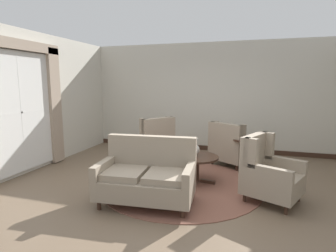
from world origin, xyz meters
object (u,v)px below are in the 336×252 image
Objects in this scene: coffee_table at (197,161)px; porcelain_vase at (194,148)px; settee at (147,177)px; armchair_foreground_right at (232,147)px; armchair_near_sideboard at (268,173)px; armchair_far_left at (153,144)px; side_table at (247,152)px.

porcelain_vase reaches higher than coffee_table.
settee is (-0.51, -1.11, -0.23)m from porcelain_vase.
armchair_foreground_right reaches higher than coffee_table.
settee is 2.65m from armchair_foreground_right.
armchair_near_sideboard reaches higher than armchair_foreground_right.
armchair_far_left is (-1.21, 0.92, 0.05)m from coffee_table.
coffee_table is 1.42m from armchair_foreground_right.
coffee_table is at bearing 92.00° from armchair_far_left.
coffee_table is 0.78× the size of armchair_near_sideboard.
coffee_table is at bearing 93.47° from armchair_near_sideboard.
side_table is (1.43, 2.06, 0.01)m from settee.
settee is 2.12m from armchair_far_left.
armchair_foreground_right is 1.90m from armchair_near_sideboard.
armchair_far_left is at bearing 102.88° from settee.
armchair_near_sideboard is (0.68, -1.77, 0.03)m from armchair_foreground_right.
porcelain_vase is at bearing 93.89° from armchair_near_sideboard.
armchair_near_sideboard is at bearing 14.77° from settee.
coffee_table is 1.31m from armchair_near_sideboard.
armchair_far_left reaches higher than armchair_near_sideboard.
settee is 1.29× the size of armchair_far_left.
side_table is at bearing 130.48° from armchair_far_left.
settee is 2.51m from side_table.
settee reaches higher than side_table.
settee reaches higher than coffee_table.
armchair_near_sideboard is 1.47m from side_table.
settee is at bearing 96.60° from armchair_foreground_right.
coffee_table is 0.25m from porcelain_vase.
armchair_foreground_right is at bearing 67.38° from coffee_table.
armchair_near_sideboard is (2.44, -1.37, -0.01)m from armchair_far_left.
armchair_near_sideboard reaches higher than side_table.
armchair_near_sideboard is at bearing 142.36° from armchair_foreground_right.
side_table is at bearing 164.39° from armchair_foreground_right.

